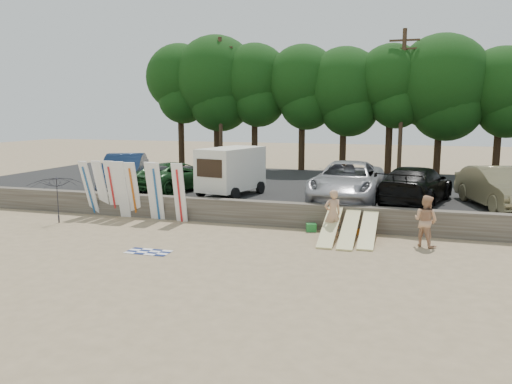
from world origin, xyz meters
TOP-DOWN VIEW (x-y plane):
  - ground at (0.00, 0.00)m, footprint 120.00×120.00m
  - seawall at (0.00, 3.00)m, footprint 44.00×0.50m
  - parking_lot at (0.00, 10.50)m, footprint 44.00×14.50m
  - treeline at (-0.01, 17.52)m, footprint 32.68×6.23m
  - utility_poles at (2.00, 16.00)m, footprint 25.80×0.26m
  - box_trailer at (-5.53, 5.74)m, footprint 2.67×3.91m
  - car_0 at (-11.81, 6.48)m, footprint 3.80×5.74m
  - car_1 at (-8.77, 6.54)m, footprint 3.77×5.65m
  - car_2 at (-0.05, 6.04)m, footprint 3.06×6.39m
  - car_3 at (2.92, 6.14)m, footprint 3.64×6.01m
  - car_4 at (6.21, 6.10)m, footprint 3.15×5.42m
  - surfboard_upright_0 at (-11.20, 2.50)m, footprint 0.62×0.82m
  - surfboard_upright_1 at (-10.63, 2.62)m, footprint 0.56×0.72m
  - surfboard_upright_2 at (-10.05, 2.62)m, footprint 0.51×0.62m
  - surfboard_upright_3 at (-9.48, 2.49)m, footprint 0.53×0.62m
  - surfboard_upright_4 at (-8.97, 2.55)m, footprint 0.58×0.77m
  - surfboard_upright_5 at (-7.98, 2.52)m, footprint 0.51×0.55m
  - surfboard_upright_6 at (-7.79, 2.47)m, footprint 0.56×0.66m
  - surfboard_upright_7 at (-6.65, 2.37)m, footprint 0.52×0.57m
  - surfboard_low_0 at (-0.08, 1.36)m, footprint 0.56×2.88m
  - surfboard_low_1 at (0.62, 1.35)m, footprint 0.56×2.90m
  - surfboard_low_2 at (1.29, 1.56)m, footprint 0.56×2.88m
  - beachgoer_a at (-0.06, 1.73)m, footprint 0.79×0.70m
  - beachgoer_b at (3.24, 1.41)m, footprint 1.11×1.06m
  - cooler at (-0.98, 2.40)m, footprint 0.46×0.41m
  - gear_bag at (0.96, 2.40)m, footprint 0.33×0.28m
  - beach_towel at (-5.66, -2.12)m, footprint 1.51×1.51m
  - beach_umbrella at (-11.58, 0.74)m, footprint 3.15×3.14m

SIDE VIEW (x-z plane):
  - ground at x=0.00m, z-range 0.00..0.00m
  - beach_towel at x=-5.66m, z-range 0.01..0.01m
  - gear_bag at x=0.96m, z-range 0.00..0.22m
  - cooler at x=-0.98m, z-range 0.00..0.32m
  - parking_lot at x=0.00m, z-range 0.00..0.70m
  - surfboard_low_1 at x=0.62m, z-range 0.00..0.91m
  - surfboard_low_2 at x=1.29m, z-range 0.00..0.96m
  - surfboard_low_0 at x=-0.08m, z-range 0.00..0.99m
  - seawall at x=0.00m, z-range 0.00..1.00m
  - beachgoer_a at x=-0.06m, z-range 0.00..1.81m
  - beachgoer_b at x=3.24m, z-range 0.00..1.81m
  - beach_umbrella at x=-11.58m, z-range 0.00..2.03m
  - surfboard_upright_0 at x=-11.20m, z-range 0.00..2.52m
  - surfboard_upright_4 at x=-8.97m, z-range 0.00..2.53m
  - surfboard_upright_1 at x=-10.63m, z-range 0.00..2.54m
  - surfboard_upright_6 at x=-7.79m, z-range 0.00..2.55m
  - surfboard_upright_2 at x=-10.05m, z-range 0.00..2.55m
  - surfboard_upright_3 at x=-9.48m, z-range 0.00..2.56m
  - surfboard_upright_5 at x=-7.98m, z-range 0.00..2.57m
  - surfboard_upright_7 at x=-6.65m, z-range 0.00..2.57m
  - car_1 at x=-8.77m, z-range 0.70..2.14m
  - car_3 at x=2.92m, z-range 0.70..2.33m
  - car_4 at x=6.21m, z-range 0.70..2.39m
  - car_2 at x=-0.05m, z-range 0.70..2.46m
  - car_0 at x=-11.81m, z-range 0.70..2.49m
  - box_trailer at x=-5.53m, z-range 0.84..3.13m
  - utility_poles at x=2.00m, z-range 0.93..9.93m
  - treeline at x=-0.01m, z-range 2.05..11.48m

